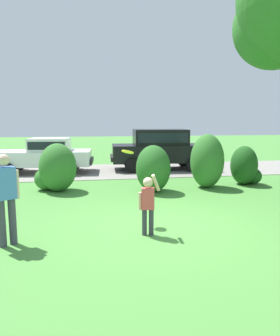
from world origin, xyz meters
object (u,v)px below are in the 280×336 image
parked_sedan (45,154)px  adult_onlooker (5,195)px  parked_suv (160,147)px  child_thrower (148,201)px  frisbee (128,152)px

parked_sedan → adult_onlooker: 8.60m
parked_suv → child_thrower: size_ratio=3.72×
parked_sedan → adult_onlooker: (0.35, -8.59, 0.13)m
parked_sedan → parked_suv: size_ratio=0.94×
child_thrower → adult_onlooker: bearing=-177.6°
frisbee → adult_onlooker: bearing=-156.3°
parked_sedan → parked_suv: parked_suv is taller
parked_suv → frisbee: (-2.50, -7.61, 0.56)m
parked_suv → adult_onlooker: bearing=-119.6°
adult_onlooker → child_thrower: bearing=2.4°
child_thrower → adult_onlooker: size_ratio=0.74×
frisbee → adult_onlooker: size_ratio=0.17×
parked_sedan → adult_onlooker: bearing=-87.7°
parked_sedan → parked_suv: 5.28m
frisbee → adult_onlooker: adult_onlooker is taller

